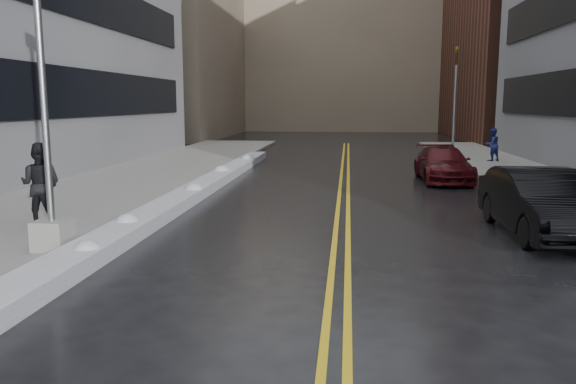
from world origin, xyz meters
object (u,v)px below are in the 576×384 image
(traffic_signal, at_px, (455,97))
(pedestrian_east, at_px, (492,145))
(fire_hydrant, at_px, (548,183))
(car_black, at_px, (540,203))
(car_maroon, at_px, (443,164))
(pedestrian_b, at_px, (41,184))
(lamppost, at_px, (46,131))

(traffic_signal, xyz_separation_m, pedestrian_east, (1.42, -2.98, -2.42))
(fire_hydrant, relative_size, pedestrian_east, 0.44)
(car_black, distance_m, car_maroon, 9.36)
(pedestrian_b, distance_m, car_black, 11.86)
(fire_hydrant, bearing_deg, pedestrian_b, -156.76)
(car_black, relative_size, car_maroon, 1.02)
(traffic_signal, bearing_deg, pedestrian_east, -64.57)
(lamppost, xyz_separation_m, pedestrian_b, (-1.41, 2.11, -1.38))
(pedestrian_b, relative_size, car_black, 0.42)
(lamppost, height_order, fire_hydrant, lamppost)
(pedestrian_b, relative_size, car_maroon, 0.43)
(pedestrian_east, bearing_deg, fire_hydrant, 58.24)
(fire_hydrant, distance_m, pedestrian_east, 11.07)
(car_maroon, bearing_deg, fire_hydrant, -59.73)
(car_black, bearing_deg, lamppost, -166.40)
(lamppost, height_order, car_black, lamppost)
(car_maroon, bearing_deg, car_black, -86.56)
(lamppost, relative_size, pedestrian_east, 4.56)
(pedestrian_b, bearing_deg, lamppost, 120.49)
(car_black, xyz_separation_m, car_maroon, (-0.70, 9.33, -0.11))
(pedestrian_b, height_order, pedestrian_east, pedestrian_b)
(lamppost, bearing_deg, car_black, 15.85)
(lamppost, relative_size, traffic_signal, 1.27)
(lamppost, distance_m, pedestrian_b, 2.89)
(pedestrian_east, distance_m, car_black, 16.31)
(fire_hydrant, xyz_separation_m, car_black, (-1.89, -5.04, 0.23))
(car_maroon, bearing_deg, pedestrian_east, 61.61)
(fire_hydrant, distance_m, car_maroon, 5.01)
(pedestrian_east, relative_size, car_maroon, 0.36)
(traffic_signal, distance_m, pedestrian_east, 4.09)
(car_maroon, bearing_deg, pedestrian_b, -138.41)
(lamppost, distance_m, fire_hydrant, 14.81)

